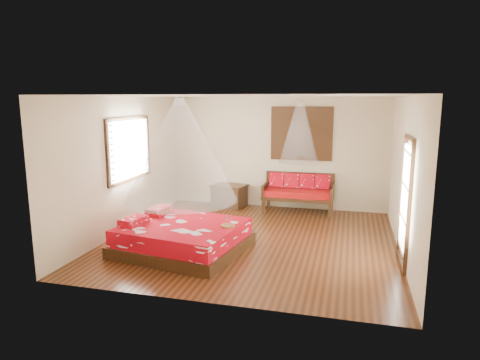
% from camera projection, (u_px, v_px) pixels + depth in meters
% --- Properties ---
extents(room, '(5.54, 5.54, 2.84)m').
position_uv_depth(room, '(253.00, 170.00, 8.20)').
color(room, '#33180B').
rests_on(room, ground).
extents(bed, '(2.38, 2.22, 0.64)m').
position_uv_depth(bed, '(182.00, 237.00, 7.84)').
color(bed, black).
rests_on(bed, floor).
extents(daybed, '(1.70, 0.76, 0.94)m').
position_uv_depth(daybed, '(298.00, 191.00, 10.47)').
color(daybed, black).
rests_on(daybed, floor).
extents(storage_chest, '(0.94, 0.77, 0.57)m').
position_uv_depth(storage_chest, '(229.00, 196.00, 11.03)').
color(storage_chest, black).
rests_on(storage_chest, floor).
extents(shutter_panel, '(1.52, 0.06, 1.32)m').
position_uv_depth(shutter_panel, '(302.00, 134.00, 10.54)').
color(shutter_panel, black).
rests_on(shutter_panel, wall_back).
extents(window_left, '(0.10, 1.74, 1.34)m').
position_uv_depth(window_left, '(130.00, 149.00, 9.01)').
color(window_left, black).
rests_on(window_left, wall_left).
extents(glazed_door, '(0.08, 1.02, 2.16)m').
position_uv_depth(glazed_door, '(405.00, 202.00, 7.02)').
color(glazed_door, black).
rests_on(glazed_door, floor).
extents(wine_tray, '(0.26, 0.26, 0.21)m').
position_uv_depth(wine_tray, '(228.00, 223.00, 7.62)').
color(wine_tray, brown).
rests_on(wine_tray, bed).
extents(mosquito_net_main, '(2.00, 2.00, 1.80)m').
position_uv_depth(mosquito_net_main, '(181.00, 150.00, 7.53)').
color(mosquito_net_main, white).
rests_on(mosquito_net_main, ceiling).
extents(mosquito_net_daybed, '(0.93, 0.93, 1.50)m').
position_uv_depth(mosquito_net_daybed, '(299.00, 131.00, 10.08)').
color(mosquito_net_daybed, white).
rests_on(mosquito_net_daybed, ceiling).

